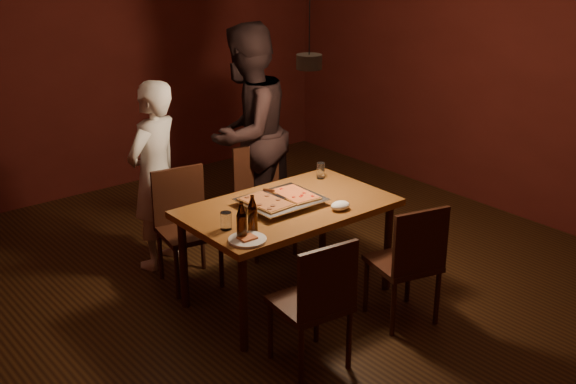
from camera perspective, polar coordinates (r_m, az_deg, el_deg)
room_shell at (r=5.14m, az=1.64°, el=6.41°), size 6.00×6.00×6.00m
dining_table at (r=5.21m, az=-0.00°, el=-1.79°), size 1.50×0.90×0.75m
chair_far_left at (r=5.60m, az=-8.20°, el=-1.88°), size 0.48×0.48×0.49m
chair_far_right at (r=6.10m, az=-2.10°, el=0.26°), size 0.50×0.50×0.49m
chair_near_left at (r=4.44m, az=2.35°, el=-8.07°), size 0.46×0.46×0.49m
chair_near_right at (r=5.00m, az=9.66°, el=-4.87°), size 0.51×0.51×0.49m
pizza_tray at (r=5.17m, az=-0.54°, el=-0.79°), size 0.57×0.47×0.05m
pizza_meat at (r=5.08m, az=-1.75°, el=-0.79°), size 0.26×0.39×0.02m
pizza_cheese at (r=5.22m, az=0.57°, el=-0.17°), size 0.24×0.36×0.02m
spatula at (r=5.16m, az=-0.73°, el=-0.39°), size 0.10×0.24×0.04m
beer_bottle_a at (r=4.60m, az=-3.68°, el=-2.28°), size 0.07×0.07×0.26m
beer_bottle_b at (r=4.72m, az=-2.82°, el=-1.68°), size 0.07×0.07×0.25m
water_glass_left at (r=4.78m, az=-4.92°, el=-2.28°), size 0.08×0.08×0.12m
water_glass_right at (r=5.69m, az=2.60°, el=1.70°), size 0.06×0.06×0.13m
plate_slice at (r=4.62m, az=-3.23°, el=-3.76°), size 0.25×0.25×0.03m
napkin at (r=5.10m, az=4.16°, el=-1.08°), size 0.15×0.11×0.06m
diner_white at (r=5.82m, az=-10.49°, el=1.29°), size 0.66×0.56×1.53m
diner_dark at (r=6.22m, az=-3.26°, el=4.60°), size 1.12×1.02×1.89m
pendant_lamp at (r=5.06m, az=1.68°, el=10.37°), size 0.18×0.18×1.10m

